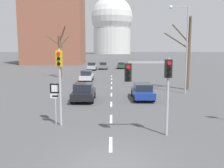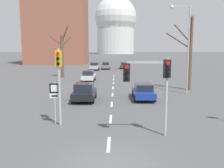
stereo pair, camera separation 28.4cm
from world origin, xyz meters
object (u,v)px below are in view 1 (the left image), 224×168
(sedan_distant_centre, at_px, (142,91))
(sedan_mid_centre, at_px, (91,66))
(sedan_far_left, at_px, (120,65))
(route_sign_post, at_px, (54,96))
(street_lamp_right, at_px, (183,41))
(sedan_near_right, at_px, (83,92))
(sedan_near_left, at_px, (86,76))
(traffic_signal_near_right, at_px, (153,77))
(sedan_far_right, at_px, (102,66))
(traffic_signal_near_left, at_px, (59,72))

(sedan_distant_centre, bearing_deg, sedan_mid_centre, 102.79)
(sedan_far_left, bearing_deg, route_sign_post, -97.23)
(sedan_far_left, bearing_deg, sedan_mid_centre, -145.66)
(street_lamp_right, bearing_deg, sedan_near_right, -158.96)
(street_lamp_right, height_order, sedan_distant_centre, street_lamp_right)
(sedan_near_right, distance_m, sedan_distant_centre, 5.51)
(sedan_near_left, xyz_separation_m, sedan_distant_centre, (6.57, -13.10, -0.03))
(traffic_signal_near_right, xyz_separation_m, street_lamp_right, (5.22, 12.95, 2.28))
(traffic_signal_near_right, height_order, sedan_mid_centre, traffic_signal_near_right)
(traffic_signal_near_right, distance_m, route_sign_post, 6.20)
(traffic_signal_near_right, distance_m, sedan_far_right, 45.37)
(traffic_signal_near_left, height_order, street_lamp_right, street_lamp_right)
(traffic_signal_near_right, xyz_separation_m, sedan_near_right, (-4.75, 9.11, -2.38))
(traffic_signal_near_left, xyz_separation_m, sedan_near_left, (-0.56, 21.31, -2.49))
(sedan_near_left, bearing_deg, sedan_far_right, 85.68)
(sedan_far_right, bearing_deg, route_sign_post, -91.94)
(sedan_near_right, distance_m, sedan_far_left, 38.02)
(street_lamp_right, distance_m, sedan_near_right, 11.66)
(street_lamp_right, relative_size, sedan_far_left, 2.19)
(street_lamp_right, distance_m, sedan_distant_centre, 7.18)
(sedan_near_right, bearing_deg, sedan_far_right, 89.17)
(traffic_signal_near_left, relative_size, sedan_far_left, 1.13)
(street_lamp_right, xyz_separation_m, sedan_far_left, (-5.22, 33.88, -4.66))
(route_sign_post, xyz_separation_m, sedan_mid_centre, (-0.96, 40.27, -0.91))
(street_lamp_right, height_order, sedan_near_right, street_lamp_right)
(sedan_far_right, height_order, sedan_distant_centre, sedan_far_right)
(traffic_signal_near_right, bearing_deg, sedan_mid_centre, 98.94)
(traffic_signal_near_left, height_order, sedan_near_right, traffic_signal_near_left)
(sedan_near_right, relative_size, sedan_far_right, 0.95)
(sedan_distant_centre, bearing_deg, sedan_near_left, 116.63)
(traffic_signal_near_left, distance_m, sedan_near_left, 21.46)
(sedan_near_left, distance_m, sedan_mid_centre, 19.19)
(traffic_signal_near_right, height_order, sedan_distant_centre, traffic_signal_near_right)
(sedan_near_right, bearing_deg, sedan_distant_centre, 9.38)
(sedan_far_right, xyz_separation_m, sedan_distant_centre, (4.91, -35.10, -0.08))
(street_lamp_right, distance_m, sedan_far_left, 34.60)
(traffic_signal_near_right, height_order, sedan_far_right, traffic_signal_near_right)
(sedan_mid_centre, bearing_deg, traffic_signal_near_left, -88.13)
(sedan_near_left, xyz_separation_m, sedan_far_left, (5.89, 23.72, 0.03))
(route_sign_post, xyz_separation_m, sedan_near_right, (0.94, 7.09, -0.98))
(route_sign_post, height_order, street_lamp_right, street_lamp_right)
(route_sign_post, bearing_deg, sedan_near_left, 90.55)
(street_lamp_right, relative_size, sedan_mid_centre, 2.18)
(sedan_near_left, distance_m, sedan_far_right, 22.06)
(traffic_signal_near_right, bearing_deg, traffic_signal_near_left, 161.29)
(traffic_signal_near_left, relative_size, street_lamp_right, 0.52)
(sedan_far_left, bearing_deg, sedan_far_right, -157.81)
(route_sign_post, height_order, sedan_distant_centre, route_sign_post)
(sedan_near_left, relative_size, sedan_mid_centre, 1.02)
(sedan_far_left, bearing_deg, traffic_signal_near_left, -96.75)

